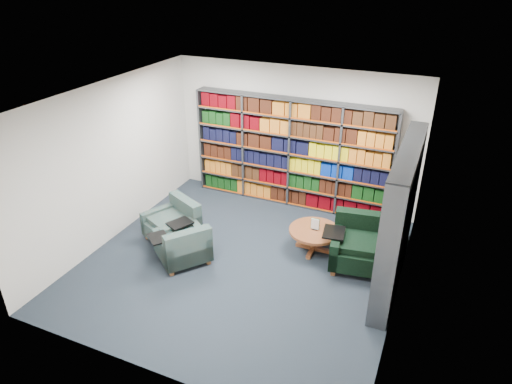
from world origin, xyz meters
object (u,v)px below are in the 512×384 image
at_px(chair_green_right, 360,245).
at_px(coffee_table, 314,234).
at_px(chair_teal_left, 175,224).
at_px(chair_teal_front, 184,247).

distance_m(chair_green_right, coffee_table, 0.79).
height_order(chair_teal_left, chair_teal_front, chair_teal_left).
distance_m(chair_teal_left, coffee_table, 2.49).
bearing_deg(chair_teal_left, chair_teal_front, -47.33).
xyz_separation_m(chair_green_right, coffee_table, (-0.79, 0.05, 0.00)).
xyz_separation_m(chair_teal_left, chair_teal_front, (0.53, -0.57, -0.01)).
distance_m(chair_green_right, chair_teal_front, 2.91).
bearing_deg(chair_teal_left, chair_green_right, 10.20).
relative_size(chair_teal_left, coffee_table, 1.23).
relative_size(chair_teal_left, chair_teal_front, 0.99).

